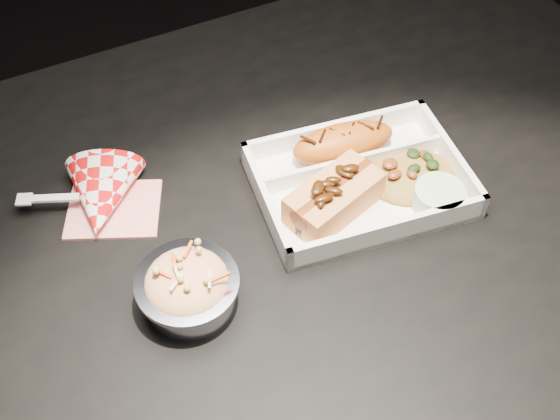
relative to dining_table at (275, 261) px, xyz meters
The scene contains 8 objects.
dining_table is the anchor object (origin of this frame).
food_tray 0.15m from the dining_table, ahead, with size 0.27×0.21×0.04m.
fried_pastry 0.18m from the dining_table, 22.13° to the left, with size 0.13×0.05×0.04m, color #B95512.
hotdog 0.14m from the dining_table, 21.61° to the right, with size 0.13×0.09×0.06m.
fried_rice_mound 0.21m from the dining_table, ahead, with size 0.11×0.09×0.03m, color #AB7C31.
cupcake_liner 0.23m from the dining_table, 23.18° to the right, with size 0.06×0.06×0.03m, color #B9D19E.
foil_coleslaw_cup 0.19m from the dining_table, 153.94° to the right, with size 0.11×0.11×0.07m.
napkin_fork 0.23m from the dining_table, 149.11° to the left, with size 0.17×0.14×0.10m.
Camera 1 is at (-0.23, -0.48, 1.41)m, focal length 45.00 mm.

